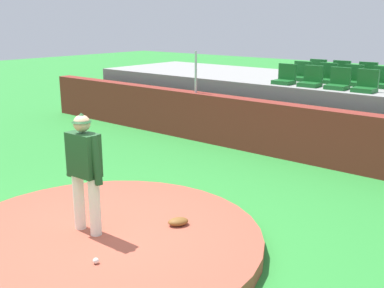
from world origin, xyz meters
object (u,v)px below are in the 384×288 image
object	(u,v)px
stadium_chair_3	(366,85)
stadium_chair_5	(326,76)
stadium_chair_1	(311,80)
stadium_chair_4	(301,74)
fielding_glove	(178,222)
baseball	(96,261)
stadium_chair_2	(338,82)
stadium_chair_8	(316,72)
stadium_chair_9	(340,74)
pitcher	(84,164)
stadium_chair_7	(382,81)
stadium_chair_6	(352,79)
stadium_chair_10	(366,75)
stadium_chair_0	(285,78)

from	to	relation	value
stadium_chair_3	stadium_chair_5	distance (m)	1.65
stadium_chair_3	stadium_chair_1	bearing A→B (deg)	-0.89
stadium_chair_1	stadium_chair_4	size ratio (longest dim) A/B	1.00
fielding_glove	baseball	bearing A→B (deg)	30.06
baseball	stadium_chair_2	xyz separation A→B (m)	(-0.19, 7.42, 1.42)
stadium_chair_8	stadium_chair_9	world-z (taller)	same
pitcher	fielding_glove	world-z (taller)	pitcher
stadium_chair_7	stadium_chair_1	bearing A→B (deg)	32.95
fielding_glove	stadium_chair_2	size ratio (longest dim) A/B	0.60
stadium_chair_2	stadium_chair_1	bearing A→B (deg)	0.01
stadium_chair_3	stadium_chair_8	xyz separation A→B (m)	(-2.06, 1.80, 0.00)
stadium_chair_6	stadium_chair_5	bearing A→B (deg)	-2.11
stadium_chair_1	stadium_chair_3	xyz separation A→B (m)	(1.34, -0.02, 0.00)
stadium_chair_6	stadium_chair_9	world-z (taller)	same
pitcher	stadium_chair_1	size ratio (longest dim) A/B	3.39
stadium_chair_4	stadium_chair_8	size ratio (longest dim) A/B	1.00
baseball	stadium_chair_9	xyz separation A→B (m)	(-0.92, 9.21, 1.42)
stadium_chair_4	stadium_chair_10	size ratio (longest dim) A/B	1.00
stadium_chair_9	pitcher	bearing A→B (deg)	90.81
baseball	stadium_chair_4	xyz separation A→B (m)	(-1.63, 8.32, 1.42)
stadium_chair_9	stadium_chair_2	bearing A→B (deg)	112.08
stadium_chair_1	stadium_chair_6	world-z (taller)	same
pitcher	stadium_chair_3	distance (m)	7.03
baseball	stadium_chair_3	size ratio (longest dim) A/B	0.15
stadium_chair_0	stadium_chair_10	world-z (taller)	same
fielding_glove	stadium_chair_0	bearing A→B (deg)	-132.84
stadium_chair_1	stadium_chair_9	bearing A→B (deg)	-88.91
pitcher	stadium_chair_9	world-z (taller)	stadium_chair_9
pitcher	stadium_chair_7	bearing A→B (deg)	78.40
pitcher	stadium_chair_5	bearing A→B (deg)	88.70
stadium_chair_6	stadium_chair_7	distance (m)	0.74
stadium_chair_3	stadium_chair_8	bearing A→B (deg)	-41.10
baseball	stadium_chair_8	size ratio (longest dim) A/B	0.15
stadium_chair_0	stadium_chair_2	xyz separation A→B (m)	(1.40, 0.01, 0.00)
stadium_chair_0	stadium_chair_3	xyz separation A→B (m)	(2.06, -0.01, 0.00)
stadium_chair_4	stadium_chair_5	distance (m)	0.72
stadium_chair_2	fielding_glove	bearing A→B (deg)	92.28
stadium_chair_5	stadium_chair_8	xyz separation A→B (m)	(-0.69, 0.87, 0.00)
stadium_chair_2	stadium_chair_3	distance (m)	0.65
baseball	stadium_chair_7	bearing A→B (deg)	86.50
stadium_chair_0	stadium_chair_4	size ratio (longest dim) A/B	1.00
stadium_chair_0	stadium_chair_6	bearing A→B (deg)	-147.14
stadium_chair_1	stadium_chair_5	bearing A→B (deg)	-88.43
pitcher	stadium_chair_9	distance (m)	8.72
stadium_chair_4	stadium_chair_8	distance (m)	0.88
stadium_chair_2	stadium_chair_6	size ratio (longest dim) A/B	1.00
stadium_chair_2	stadium_chair_6	xyz separation A→B (m)	(-0.03, 0.88, 0.00)
stadium_chair_6	stadium_chair_7	size ratio (longest dim) A/B	1.00
baseball	stadium_chair_1	distance (m)	7.61
stadium_chair_4	stadium_chair_0	bearing A→B (deg)	92.09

